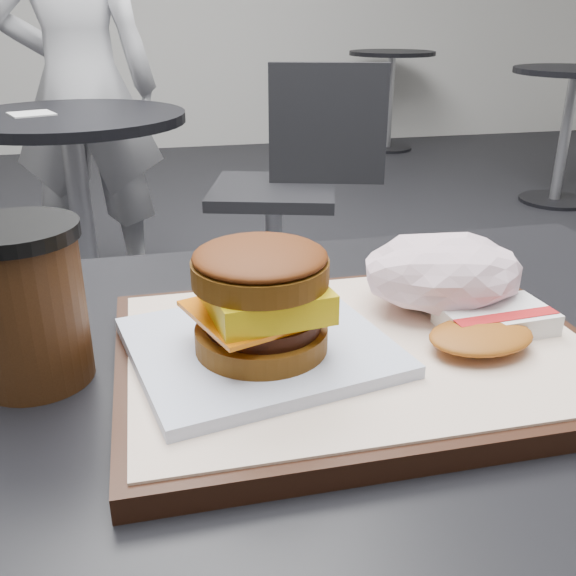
# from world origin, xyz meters

# --- Properties ---
(customer_table) EXTENTS (0.80, 0.60, 0.77)m
(customer_table) POSITION_xyz_m (0.00, 0.00, 0.58)
(customer_table) COLOR #A5A5AA
(customer_table) RESTS_ON ground
(serving_tray) EXTENTS (0.38, 0.28, 0.02)m
(serving_tray) POSITION_xyz_m (0.01, 0.00, 0.78)
(serving_tray) COLOR black
(serving_tray) RESTS_ON customer_table
(breakfast_sandwich) EXTENTS (0.22, 0.20, 0.09)m
(breakfast_sandwich) POSITION_xyz_m (-0.07, -0.00, 0.83)
(breakfast_sandwich) COLOR white
(breakfast_sandwich) RESTS_ON serving_tray
(hash_brown) EXTENTS (0.12, 0.10, 0.02)m
(hash_brown) POSITION_xyz_m (0.12, -0.02, 0.80)
(hash_brown) COLOR white
(hash_brown) RESTS_ON serving_tray
(crumpled_wrapper) EXTENTS (0.14, 0.11, 0.06)m
(crumpled_wrapper) POSITION_xyz_m (0.11, 0.05, 0.82)
(crumpled_wrapper) COLOR white
(crumpled_wrapper) RESTS_ON serving_tray
(coffee_cup) EXTENTS (0.09, 0.09, 0.13)m
(coffee_cup) POSITION_xyz_m (-0.24, 0.04, 0.84)
(coffee_cup) COLOR #3B1F0E
(coffee_cup) RESTS_ON customer_table
(neighbor_table) EXTENTS (0.70, 0.70, 0.75)m
(neighbor_table) POSITION_xyz_m (-0.35, 1.65, 0.55)
(neighbor_table) COLOR black
(neighbor_table) RESTS_ON ground
(napkin) EXTENTS (0.15, 0.15, 0.00)m
(napkin) POSITION_xyz_m (-0.46, 1.65, 0.75)
(napkin) COLOR silver
(napkin) RESTS_ON neighbor_table
(neighbor_chair) EXTENTS (0.65, 0.52, 0.88)m
(neighbor_chair) POSITION_xyz_m (0.36, 1.70, 0.51)
(neighbor_chair) COLOR #B1B0B6
(neighbor_chair) RESTS_ON ground
(patron) EXTENTS (0.60, 0.43, 1.55)m
(patron) POSITION_xyz_m (-0.34, 2.15, 0.77)
(patron) COLOR silver
(patron) RESTS_ON ground
(bg_table_near) EXTENTS (0.66, 0.66, 0.75)m
(bg_table_near) POSITION_xyz_m (2.20, 2.80, 0.56)
(bg_table_near) COLOR black
(bg_table_near) RESTS_ON ground
(bg_table_far) EXTENTS (0.66, 0.66, 0.75)m
(bg_table_far) POSITION_xyz_m (1.80, 4.50, 0.56)
(bg_table_far) COLOR black
(bg_table_far) RESTS_ON ground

